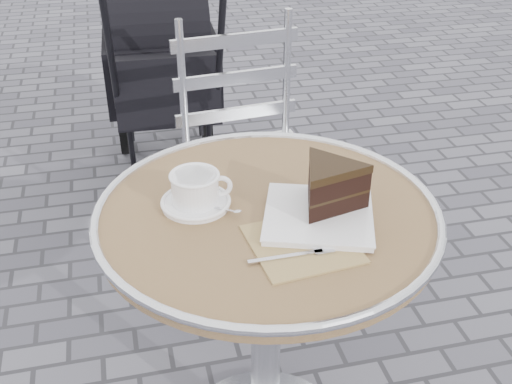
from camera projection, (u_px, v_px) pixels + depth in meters
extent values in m
cylinder|color=silver|center=(266.00, 341.00, 1.51)|extent=(0.07, 0.07, 0.67)
cylinder|color=#A37B58|center=(267.00, 217.00, 1.33)|extent=(0.70, 0.70, 0.03)
torus|color=silver|center=(267.00, 211.00, 1.32)|extent=(0.72, 0.72, 0.02)
cylinder|color=white|center=(196.00, 203.00, 1.33)|extent=(0.14, 0.14, 0.01)
cylinder|color=white|center=(195.00, 188.00, 1.32)|extent=(0.10, 0.10, 0.06)
torus|color=white|center=(221.00, 186.00, 1.32)|extent=(0.05, 0.01, 0.05)
cylinder|color=beige|center=(194.00, 177.00, 1.30)|extent=(0.09, 0.09, 0.01)
cube|color=#9D7E56|center=(302.00, 244.00, 1.22)|extent=(0.21, 0.21, 0.00)
cube|color=white|center=(318.00, 216.00, 1.28)|extent=(0.27, 0.27, 0.01)
cylinder|color=silver|center=(218.00, 272.00, 1.95)|extent=(0.02, 0.02, 0.46)
cylinder|color=silver|center=(323.00, 250.00, 2.04)|extent=(0.02, 0.02, 0.46)
cylinder|color=silver|center=(191.00, 213.00, 2.23)|extent=(0.02, 0.02, 0.46)
cylinder|color=silver|center=(284.00, 196.00, 2.32)|extent=(0.02, 0.02, 0.46)
cube|color=silver|center=(254.00, 168.00, 2.01)|extent=(0.44, 0.44, 0.02)
cube|color=black|center=(164.00, 82.00, 2.67)|extent=(0.42, 0.64, 0.38)
cylinder|color=black|center=(127.00, 197.00, 2.59)|extent=(0.04, 0.17, 0.17)
cylinder|color=black|center=(224.00, 187.00, 2.65)|extent=(0.04, 0.17, 0.17)
cylinder|color=black|center=(123.00, 126.00, 3.04)|extent=(0.04, 0.27, 0.26)
cylinder|color=black|center=(206.00, 120.00, 3.10)|extent=(0.04, 0.27, 0.26)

